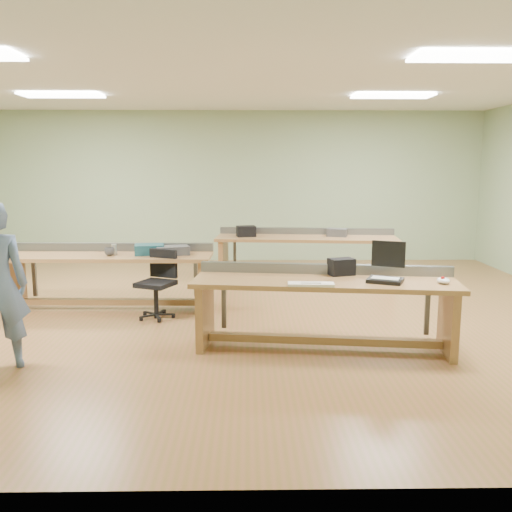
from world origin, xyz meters
name	(u,v)px	position (x,y,z in m)	size (l,w,h in m)	color
floor	(226,312)	(0.00, 0.00, 0.00)	(10.00, 10.00, 0.00)	brown
ceiling	(224,77)	(0.00, 0.00, 3.00)	(10.00, 10.00, 0.00)	silver
wall_back	(233,187)	(0.00, 4.00, 1.50)	(10.00, 0.04, 3.00)	#8CA17A
wall_front	(195,243)	(0.00, -4.00, 1.50)	(10.00, 0.04, 3.00)	#8CA17A
fluor_panels	(224,80)	(0.00, 0.00, 2.97)	(6.20, 3.50, 0.03)	white
workbench_front	(324,297)	(1.10, -1.44, 0.55)	(2.81, 1.08, 0.86)	#9C6E41
workbench_mid	(109,268)	(-1.58, 0.23, 0.55)	(2.80, 0.82, 0.86)	#9C6E41
workbench_back	(306,248)	(1.28, 2.01, 0.56)	(3.06, 1.09, 0.86)	#9C6E41
laptop_base	(385,280)	(1.70, -1.59, 0.77)	(0.34, 0.28, 0.04)	black
laptop_screen	(388,254)	(1.75, -1.47, 1.02)	(0.34, 0.02, 0.27)	black
keyboard	(311,284)	(0.92, -1.75, 0.76)	(0.45, 0.15, 0.03)	white
trackball_mouse	(443,281)	(2.26, -1.68, 0.78)	(0.13, 0.15, 0.06)	white
camera_bag	(341,267)	(1.31, -1.23, 0.84)	(0.27, 0.17, 0.18)	black
task_chair	(158,293)	(-0.86, -0.22, 0.32)	(0.61, 0.61, 0.86)	black
parts_bin_teal	(149,249)	(-1.02, 0.20, 0.82)	(0.38, 0.29, 0.13)	#163E48
parts_bin_grey	(172,250)	(-0.71, 0.17, 0.81)	(0.43, 0.27, 0.12)	#38383A
mug	(110,252)	(-1.53, 0.10, 0.80)	(0.13, 0.13, 0.10)	#38383A
drinks_can	(114,249)	(-1.50, 0.22, 0.82)	(0.07, 0.07, 0.13)	silver
storage_box_back	(246,231)	(0.27, 2.03, 0.84)	(0.31, 0.22, 0.18)	black
tray_back	(337,232)	(1.80, 2.03, 0.82)	(0.33, 0.24, 0.13)	#38383A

